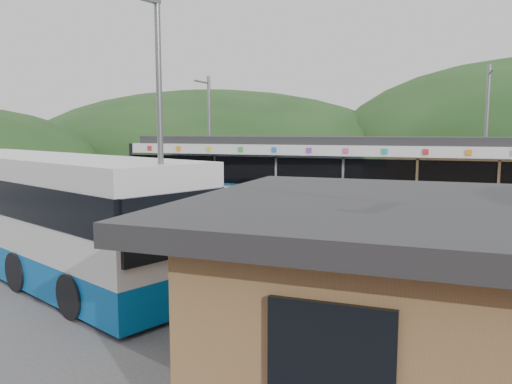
% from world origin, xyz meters
% --- Properties ---
extents(ground, '(120.00, 120.00, 0.00)m').
position_xyz_m(ground, '(0.00, 0.00, 0.00)').
color(ground, '#4C4C4F').
rests_on(ground, ground).
extents(hills, '(146.00, 149.00, 26.00)m').
position_xyz_m(hills, '(6.19, 5.29, 0.00)').
color(hills, '#1E3D19').
rests_on(hills, ground).
extents(platform, '(26.00, 3.20, 0.30)m').
position_xyz_m(platform, '(0.00, 3.30, 0.15)').
color(platform, '#9E9E99').
rests_on(platform, ground).
extents(yellow_line, '(26.00, 0.10, 0.01)m').
position_xyz_m(yellow_line, '(0.00, 2.00, 0.30)').
color(yellow_line, yellow).
rests_on(yellow_line, platform).
extents(train, '(20.44, 3.01, 3.74)m').
position_xyz_m(train, '(0.74, 6.00, 2.06)').
color(train, black).
rests_on(train, ground).
extents(catenary_mast_west, '(0.18, 1.80, 7.00)m').
position_xyz_m(catenary_mast_west, '(-7.00, 8.56, 3.65)').
color(catenary_mast_west, slate).
rests_on(catenary_mast_west, ground).
extents(catenary_mast_east, '(0.18, 1.80, 7.00)m').
position_xyz_m(catenary_mast_east, '(7.00, 8.56, 3.65)').
color(catenary_mast_east, slate).
rests_on(catenary_mast_east, ground).
extents(station_shelter, '(9.20, 6.20, 3.00)m').
position_xyz_m(station_shelter, '(6.00, -9.01, 1.55)').
color(station_shelter, olive).
rests_on(station_shelter, ground).
extents(bus, '(12.38, 7.23, 3.33)m').
position_xyz_m(bus, '(-5.65, -5.47, 1.61)').
color(bus, blue).
rests_on(bus, ground).
extents(lamp_post, '(0.41, 1.20, 6.71)m').
position_xyz_m(lamp_post, '(-0.40, -7.75, 3.99)').
color(lamp_post, slate).
rests_on(lamp_post, ground).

